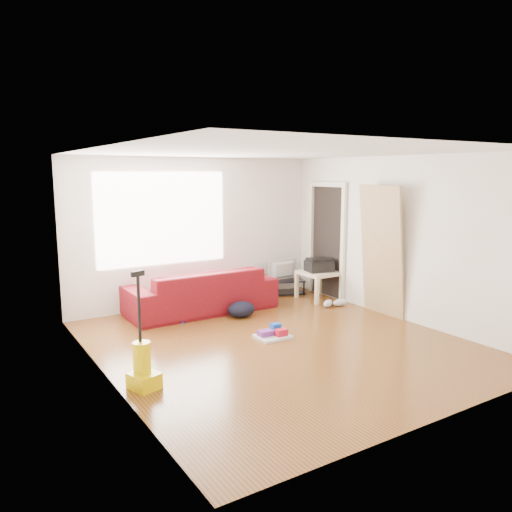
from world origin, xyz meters
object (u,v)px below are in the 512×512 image
side_table (319,276)px  bucket (179,321)px  sofa (202,311)px  cleaning_tray (273,334)px  backpack (241,317)px  vacuum (143,367)px  tv_stand (284,286)px

side_table → bucket: size_ratio=2.36×
sofa → cleaning_tray: sofa is taller
side_table → backpack: side_table is taller
vacuum → backpack: bearing=20.9°
backpack → vacuum: (-2.20, -1.72, 0.23)m
bucket → vacuum: 2.39m
vacuum → sofa: bearing=35.2°
side_table → vacuum: bearing=-153.7°
side_table → backpack: (-1.75, -0.24, -0.43)m
bucket → vacuum: bearing=-122.4°
tv_stand → bucket: 2.45m
sofa → tv_stand: bearing=-171.7°
tv_stand → bucket: bearing=-145.0°
backpack → vacuum: bearing=-144.0°
cleaning_tray → vacuum: bearing=-163.2°
tv_stand → side_table: 0.77m
backpack → vacuum: 2.80m
side_table → cleaning_tray: bearing=-144.8°
vacuum → cleaning_tray: bearing=-0.2°
side_table → bucket: bearing=178.8°
sofa → bucket: 0.63m
side_table → vacuum: size_ratio=0.51×
sofa → bucket: sofa is taller
tv_stand → cleaning_tray: size_ratio=1.81×
vacuum → side_table: bearing=9.3°
bucket → cleaning_tray: cleaning_tray is taller
bucket → cleaning_tray: (0.79, -1.38, 0.05)m
bucket → cleaning_tray: size_ratio=0.59×
side_table → cleaning_tray: (-1.88, -1.33, -0.38)m
side_table → cleaning_tray: 2.33m
bucket → cleaning_tray: bearing=-60.1°
cleaning_tray → vacuum: vacuum is taller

